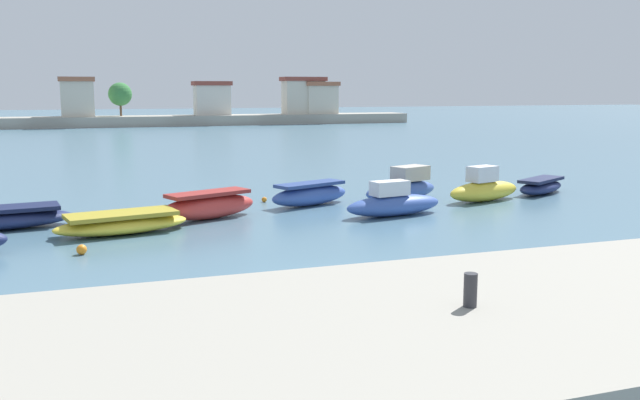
{
  "coord_description": "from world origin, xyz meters",
  "views": [
    {
      "loc": [
        -7.15,
        -18.78,
        5.91
      ],
      "look_at": [
        3.96,
        13.14,
        0.45
      ],
      "focal_mm": 38.54,
      "sensor_mm": 36.0,
      "label": 1
    }
  ],
  "objects_px": {
    "moored_boat_4": "(310,194)",
    "moored_boat_5": "(393,203)",
    "moored_boat_8": "(541,186)",
    "moored_boat_2": "(122,223)",
    "moored_boat_1": "(4,219)",
    "moored_boat_3": "(208,206)",
    "moored_boat_7": "(484,189)",
    "mooring_bollard": "(470,290)",
    "moored_boat_6": "(403,188)",
    "mooring_buoy_1": "(82,250)",
    "mooring_buoy_0": "(264,200)"
  },
  "relations": [
    {
      "from": "moored_boat_3",
      "to": "moored_boat_6",
      "type": "relative_size",
      "value": 0.98
    },
    {
      "from": "moored_boat_5",
      "to": "mooring_buoy_1",
      "type": "xyz_separation_m",
      "value": [
        -13.99,
        -3.39,
        -0.41
      ]
    },
    {
      "from": "moored_boat_1",
      "to": "moored_boat_7",
      "type": "relative_size",
      "value": 1.13
    },
    {
      "from": "moored_boat_3",
      "to": "moored_boat_5",
      "type": "bearing_deg",
      "value": -35.39
    },
    {
      "from": "moored_boat_1",
      "to": "moored_boat_2",
      "type": "relative_size",
      "value": 0.99
    },
    {
      "from": "moored_boat_7",
      "to": "moored_boat_4",
      "type": "bearing_deg",
      "value": 153.65
    },
    {
      "from": "mooring_bollard",
      "to": "moored_boat_2",
      "type": "height_order",
      "value": "mooring_bollard"
    },
    {
      "from": "moored_boat_5",
      "to": "moored_boat_7",
      "type": "relative_size",
      "value": 1.04
    },
    {
      "from": "mooring_buoy_1",
      "to": "moored_boat_7",
      "type": "bearing_deg",
      "value": 15.62
    },
    {
      "from": "moored_boat_1",
      "to": "moored_boat_2",
      "type": "distance_m",
      "value": 5.36
    },
    {
      "from": "moored_boat_4",
      "to": "moored_boat_8",
      "type": "height_order",
      "value": "moored_boat_4"
    },
    {
      "from": "moored_boat_3",
      "to": "moored_boat_7",
      "type": "height_order",
      "value": "moored_boat_7"
    },
    {
      "from": "moored_boat_1",
      "to": "moored_boat_7",
      "type": "bearing_deg",
      "value": -8.09
    },
    {
      "from": "moored_boat_1",
      "to": "moored_boat_4",
      "type": "height_order",
      "value": "moored_boat_4"
    },
    {
      "from": "moored_boat_4",
      "to": "moored_boat_6",
      "type": "bearing_deg",
      "value": -21.9
    },
    {
      "from": "mooring_buoy_1",
      "to": "mooring_bollard",
      "type": "bearing_deg",
      "value": -69.65
    },
    {
      "from": "moored_boat_5",
      "to": "moored_boat_8",
      "type": "xyz_separation_m",
      "value": [
        10.93,
        3.48,
        -0.17
      ]
    },
    {
      "from": "moored_boat_4",
      "to": "moored_boat_1",
      "type": "bearing_deg",
      "value": 164.48
    },
    {
      "from": "mooring_bollard",
      "to": "mooring_buoy_1",
      "type": "distance_m",
      "value": 17.57
    },
    {
      "from": "mooring_bollard",
      "to": "moored_boat_3",
      "type": "xyz_separation_m",
      "value": [
        -0.47,
        21.77,
        -2.08
      ]
    },
    {
      "from": "moored_boat_8",
      "to": "mooring_buoy_0",
      "type": "xyz_separation_m",
      "value": [
        -15.72,
        2.31,
        -0.28
      ]
    },
    {
      "from": "mooring_bollard",
      "to": "moored_boat_8",
      "type": "bearing_deg",
      "value": 50.86
    },
    {
      "from": "moored_boat_2",
      "to": "mooring_buoy_1",
      "type": "relative_size",
      "value": 15.62
    },
    {
      "from": "moored_boat_1",
      "to": "mooring_buoy_0",
      "type": "bearing_deg",
      "value": 7.19
    },
    {
      "from": "moored_boat_4",
      "to": "moored_boat_7",
      "type": "distance_m",
      "value": 9.39
    },
    {
      "from": "moored_boat_4",
      "to": "moored_boat_8",
      "type": "bearing_deg",
      "value": -23.83
    },
    {
      "from": "moored_boat_1",
      "to": "moored_boat_8",
      "type": "distance_m",
      "value": 28.02
    },
    {
      "from": "moored_boat_4",
      "to": "mooring_bollard",
      "type": "bearing_deg",
      "value": -123.55
    },
    {
      "from": "mooring_bollard",
      "to": "moored_boat_6",
      "type": "height_order",
      "value": "mooring_bollard"
    },
    {
      "from": "moored_boat_1",
      "to": "moored_boat_6",
      "type": "xyz_separation_m",
      "value": [
        19.53,
        1.42,
        0.23
      ]
    },
    {
      "from": "moored_boat_4",
      "to": "mooring_buoy_1",
      "type": "distance_m",
      "value": 13.44
    },
    {
      "from": "mooring_buoy_1",
      "to": "moored_boat_3",
      "type": "bearing_deg",
      "value": 44.4
    },
    {
      "from": "moored_boat_7",
      "to": "mooring_buoy_1",
      "type": "relative_size",
      "value": 13.68
    },
    {
      "from": "moored_boat_5",
      "to": "mooring_buoy_1",
      "type": "relative_size",
      "value": 14.18
    },
    {
      "from": "moored_boat_2",
      "to": "moored_boat_6",
      "type": "distance_m",
      "value": 15.36
    },
    {
      "from": "moored_boat_5",
      "to": "moored_boat_7",
      "type": "distance_m",
      "value": 6.81
    },
    {
      "from": "moored_boat_8",
      "to": "mooring_buoy_1",
      "type": "bearing_deg",
      "value": 166.22
    },
    {
      "from": "mooring_bollard",
      "to": "moored_boat_3",
      "type": "bearing_deg",
      "value": 91.24
    },
    {
      "from": "moored_boat_4",
      "to": "moored_boat_5",
      "type": "xyz_separation_m",
      "value": [
        2.81,
        -4.07,
        0.03
      ]
    },
    {
      "from": "moored_boat_2",
      "to": "moored_boat_3",
      "type": "xyz_separation_m",
      "value": [
        3.97,
        2.05,
        0.19
      ]
    },
    {
      "from": "mooring_bollard",
      "to": "moored_boat_1",
      "type": "xyz_separation_m",
      "value": [
        -9.14,
        22.31,
        -2.24
      ]
    },
    {
      "from": "mooring_bollard",
      "to": "moored_boat_1",
      "type": "bearing_deg",
      "value": 112.28
    },
    {
      "from": "moored_boat_4",
      "to": "mooring_buoy_1",
      "type": "xyz_separation_m",
      "value": [
        -11.17,
        -7.46,
        -0.38
      ]
    },
    {
      "from": "moored_boat_3",
      "to": "moored_boat_4",
      "type": "bearing_deg",
      "value": -1.89
    },
    {
      "from": "moored_boat_1",
      "to": "moored_boat_5",
      "type": "distance_m",
      "value": 17.28
    },
    {
      "from": "moored_boat_7",
      "to": "moored_boat_6",
      "type": "bearing_deg",
      "value": 141.08
    },
    {
      "from": "moored_boat_5",
      "to": "moored_boat_8",
      "type": "relative_size",
      "value": 1.16
    },
    {
      "from": "moored_boat_8",
      "to": "moored_boat_4",
      "type": "bearing_deg",
      "value": 148.35
    },
    {
      "from": "moored_boat_7",
      "to": "mooring_buoy_1",
      "type": "xyz_separation_m",
      "value": [
        -20.39,
        -5.7,
        -0.47
      ]
    },
    {
      "from": "moored_boat_2",
      "to": "moored_boat_8",
      "type": "xyz_separation_m",
      "value": [
        23.31,
        3.46,
        0.01
      ]
    }
  ]
}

